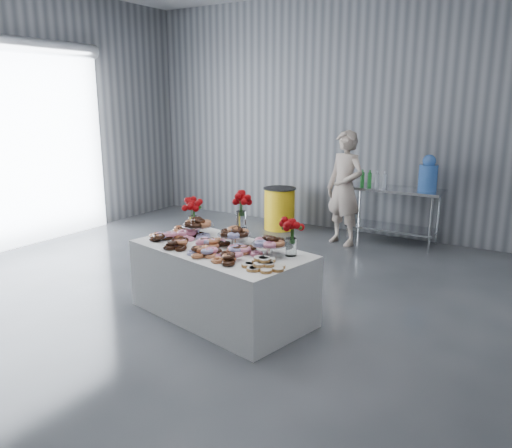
{
  "coord_description": "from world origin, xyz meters",
  "views": [
    {
      "loc": [
        3.25,
        -3.66,
        2.25
      ],
      "look_at": [
        0.43,
        0.83,
        0.93
      ],
      "focal_mm": 35.0,
      "sensor_mm": 36.0,
      "label": 1
    }
  ],
  "objects_px": {
    "water_jug": "(428,175)",
    "person": "(345,188)",
    "display_table": "(221,282)",
    "trash_barrel": "(279,208)",
    "prep_table": "(393,205)"
  },
  "relations": [
    {
      "from": "display_table",
      "to": "trash_barrel",
      "type": "xyz_separation_m",
      "value": [
        -1.3,
        3.55,
        -0.0
      ]
    },
    {
      "from": "display_table",
      "to": "person",
      "type": "distance_m",
      "value": 3.31
    },
    {
      "from": "person",
      "to": "trash_barrel",
      "type": "distance_m",
      "value": 1.46
    },
    {
      "from": "prep_table",
      "to": "trash_barrel",
      "type": "bearing_deg",
      "value": -174.68
    },
    {
      "from": "display_table",
      "to": "prep_table",
      "type": "xyz_separation_m",
      "value": [
        0.68,
        3.74,
        0.24
      ]
    },
    {
      "from": "prep_table",
      "to": "water_jug",
      "type": "distance_m",
      "value": 0.73
    },
    {
      "from": "display_table",
      "to": "prep_table",
      "type": "distance_m",
      "value": 3.81
    },
    {
      "from": "water_jug",
      "to": "person",
      "type": "bearing_deg",
      "value": -157.97
    },
    {
      "from": "water_jug",
      "to": "person",
      "type": "distance_m",
      "value": 1.26
    },
    {
      "from": "water_jug",
      "to": "trash_barrel",
      "type": "xyz_separation_m",
      "value": [
        -2.48,
        -0.18,
        -0.77
      ]
    },
    {
      "from": "prep_table",
      "to": "water_jug",
      "type": "bearing_deg",
      "value": -0.0
    },
    {
      "from": "display_table",
      "to": "prep_table",
      "type": "height_order",
      "value": "prep_table"
    },
    {
      "from": "prep_table",
      "to": "trash_barrel",
      "type": "distance_m",
      "value": 2.0
    },
    {
      "from": "trash_barrel",
      "to": "prep_table",
      "type": "bearing_deg",
      "value": 5.32
    },
    {
      "from": "display_table",
      "to": "trash_barrel",
      "type": "relative_size",
      "value": 2.55
    }
  ]
}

